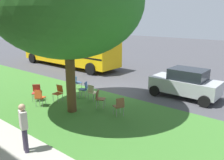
{
  "coord_description": "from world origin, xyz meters",
  "views": [
    {
      "loc": [
        -8.84,
        10.5,
        4.34
      ],
      "look_at": [
        -1.05,
        0.93,
        1.06
      ],
      "focal_mm": 37.58,
      "sensor_mm": 36.0,
      "label": 1
    }
  ],
  "objects_px": {
    "chair_1": "(119,105)",
    "chair_4": "(59,92)",
    "chair_2": "(84,88)",
    "chair_0": "(40,97)",
    "chair_7": "(99,97)",
    "pedestrian_0": "(24,126)",
    "school_bus": "(68,47)",
    "chair_6": "(36,91)",
    "street_tree": "(67,2)",
    "chair_5": "(77,82)",
    "parked_car": "(186,83)",
    "chair_3": "(92,91)"
  },
  "relations": [
    {
      "from": "chair_3",
      "to": "pedestrian_0",
      "type": "distance_m",
      "value": 5.34
    },
    {
      "from": "parked_car",
      "to": "chair_3",
      "type": "bearing_deg",
      "value": 45.18
    },
    {
      "from": "chair_1",
      "to": "school_bus",
      "type": "height_order",
      "value": "school_bus"
    },
    {
      "from": "street_tree",
      "to": "pedestrian_0",
      "type": "relative_size",
      "value": 4.42
    },
    {
      "from": "chair_0",
      "to": "chair_7",
      "type": "height_order",
      "value": "same"
    },
    {
      "from": "chair_3",
      "to": "chair_7",
      "type": "xyz_separation_m",
      "value": [
        -0.96,
        0.49,
        0.0
      ]
    },
    {
      "from": "chair_5",
      "to": "chair_7",
      "type": "height_order",
      "value": "same"
    },
    {
      "from": "chair_2",
      "to": "parked_car",
      "type": "bearing_deg",
      "value": -141.19
    },
    {
      "from": "chair_5",
      "to": "chair_1",
      "type": "bearing_deg",
      "value": 161.04
    },
    {
      "from": "chair_4",
      "to": "chair_1",
      "type": "bearing_deg",
      "value": -172.55
    },
    {
      "from": "street_tree",
      "to": "school_bus",
      "type": "height_order",
      "value": "street_tree"
    },
    {
      "from": "chair_0",
      "to": "school_bus",
      "type": "distance_m",
      "value": 10.34
    },
    {
      "from": "parked_car",
      "to": "school_bus",
      "type": "relative_size",
      "value": 0.36
    },
    {
      "from": "chair_3",
      "to": "parked_car",
      "type": "xyz_separation_m",
      "value": [
        -3.66,
        -3.68,
        0.32
      ]
    },
    {
      "from": "chair_7",
      "to": "parked_car",
      "type": "distance_m",
      "value": 4.97
    },
    {
      "from": "chair_2",
      "to": "chair_4",
      "type": "xyz_separation_m",
      "value": [
        0.59,
        1.34,
        0.0
      ]
    },
    {
      "from": "chair_1",
      "to": "chair_4",
      "type": "height_order",
      "value": "same"
    },
    {
      "from": "chair_3",
      "to": "school_bus",
      "type": "xyz_separation_m",
      "value": [
        8.2,
        -5.44,
        1.24
      ]
    },
    {
      "from": "chair_0",
      "to": "chair_7",
      "type": "bearing_deg",
      "value": -143.11
    },
    {
      "from": "chair_1",
      "to": "chair_3",
      "type": "relative_size",
      "value": 1.0
    },
    {
      "from": "chair_4",
      "to": "pedestrian_0",
      "type": "distance_m",
      "value": 4.93
    },
    {
      "from": "chair_5",
      "to": "chair_2",
      "type": "bearing_deg",
      "value": 153.59
    },
    {
      "from": "chair_2",
      "to": "chair_4",
      "type": "distance_m",
      "value": 1.47
    },
    {
      "from": "street_tree",
      "to": "school_bus",
      "type": "xyz_separation_m",
      "value": [
        8.48,
        -7.15,
        -3.25
      ]
    },
    {
      "from": "chair_5",
      "to": "chair_6",
      "type": "distance_m",
      "value": 2.73
    },
    {
      "from": "pedestrian_0",
      "to": "chair_7",
      "type": "bearing_deg",
      "value": -80.09
    },
    {
      "from": "chair_0",
      "to": "chair_7",
      "type": "relative_size",
      "value": 1.0
    },
    {
      "from": "chair_1",
      "to": "chair_6",
      "type": "height_order",
      "value": "same"
    },
    {
      "from": "street_tree",
      "to": "chair_6",
      "type": "distance_m",
      "value": 5.2
    },
    {
      "from": "chair_0",
      "to": "chair_1",
      "type": "bearing_deg",
      "value": -157.59
    },
    {
      "from": "school_bus",
      "to": "chair_6",
      "type": "bearing_deg",
      "value": 128.59
    },
    {
      "from": "chair_1",
      "to": "chair_5",
      "type": "height_order",
      "value": "same"
    },
    {
      "from": "chair_0",
      "to": "chair_7",
      "type": "xyz_separation_m",
      "value": [
        -2.41,
        -1.81,
        0.0
      ]
    },
    {
      "from": "parked_car",
      "to": "school_bus",
      "type": "bearing_deg",
      "value": -8.47
    },
    {
      "from": "chair_2",
      "to": "chair_5",
      "type": "bearing_deg",
      "value": -26.41
    },
    {
      "from": "chair_0",
      "to": "street_tree",
      "type": "bearing_deg",
      "value": -161.12
    },
    {
      "from": "chair_4",
      "to": "chair_6",
      "type": "relative_size",
      "value": 1.0
    },
    {
      "from": "chair_3",
      "to": "chair_5",
      "type": "height_order",
      "value": "same"
    },
    {
      "from": "chair_6",
      "to": "street_tree",
      "type": "bearing_deg",
      "value": -176.07
    },
    {
      "from": "chair_6",
      "to": "pedestrian_0",
      "type": "xyz_separation_m",
      "value": [
        -4.1,
        3.14,
        0.41
      ]
    },
    {
      "from": "school_bus",
      "to": "chair_4",
      "type": "bearing_deg",
      "value": 135.92
    },
    {
      "from": "chair_4",
      "to": "chair_5",
      "type": "height_order",
      "value": "same"
    },
    {
      "from": "chair_0",
      "to": "chair_2",
      "type": "xyz_separation_m",
      "value": [
        -0.71,
        -2.43,
        0.0
      ]
    },
    {
      "from": "chair_7",
      "to": "chair_1",
      "type": "bearing_deg",
      "value": 170.82
    },
    {
      "from": "street_tree",
      "to": "chair_0",
      "type": "relative_size",
      "value": 8.48
    },
    {
      "from": "chair_1",
      "to": "chair_6",
      "type": "distance_m",
      "value": 4.87
    },
    {
      "from": "chair_0",
      "to": "chair_3",
      "type": "bearing_deg",
      "value": -122.28
    },
    {
      "from": "pedestrian_0",
      "to": "chair_0",
      "type": "bearing_deg",
      "value": -40.49
    },
    {
      "from": "chair_1",
      "to": "chair_7",
      "type": "height_order",
      "value": "same"
    },
    {
      "from": "chair_1",
      "to": "chair_4",
      "type": "xyz_separation_m",
      "value": [
        3.71,
        0.49,
        0.0
      ]
    }
  ]
}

